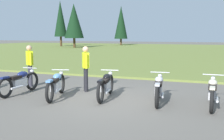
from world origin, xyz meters
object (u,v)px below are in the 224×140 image
(motorcycle_navy, at_px, (20,82))
(rider_in_hivis_vest, at_px, (86,66))
(motorcycle_cream, at_px, (212,92))
(rider_checking_bike, at_px, (30,63))
(motorcycle_black, at_px, (106,85))
(motorcycle_sky_blue, at_px, (56,85))
(motorcycle_silver, at_px, (159,88))

(motorcycle_navy, distance_m, rider_in_hivis_vest, 2.40)
(motorcycle_cream, height_order, rider_checking_bike, rider_checking_bike)
(motorcycle_black, xyz_separation_m, rider_checking_bike, (-3.64, 0.84, 0.51))
(motorcycle_sky_blue, xyz_separation_m, motorcycle_black, (1.59, 0.51, 0.00))
(motorcycle_silver, bearing_deg, motorcycle_navy, -174.06)
(motorcycle_cream, relative_size, rider_checking_bike, 1.26)
(motorcycle_cream, bearing_deg, motorcycle_silver, -179.18)
(motorcycle_sky_blue, xyz_separation_m, motorcycle_cream, (4.89, 0.59, 0.00))
(motorcycle_black, relative_size, rider_in_hivis_vest, 1.25)
(motorcycle_navy, xyz_separation_m, rider_checking_bike, (-0.52, 1.29, 0.51))
(motorcycle_sky_blue, relative_size, rider_in_hivis_vest, 1.22)
(motorcycle_navy, bearing_deg, motorcycle_black, 8.10)
(motorcycle_silver, height_order, motorcycle_cream, same)
(motorcycle_black, relative_size, motorcycle_cream, 1.00)
(motorcycle_silver, relative_size, rider_in_hivis_vest, 1.26)
(motorcycle_black, relative_size, rider_checking_bike, 1.25)
(motorcycle_navy, bearing_deg, motorcycle_sky_blue, -2.40)
(motorcycle_cream, xyz_separation_m, rider_checking_bike, (-6.94, 0.76, 0.51))
(motorcycle_sky_blue, distance_m, motorcycle_silver, 3.37)
(motorcycle_black, bearing_deg, motorcycle_sky_blue, -162.24)
(motorcycle_cream, relative_size, rider_in_hivis_vest, 1.26)
(rider_checking_bike, bearing_deg, motorcycle_silver, -8.28)
(motorcycle_sky_blue, xyz_separation_m, motorcycle_silver, (3.32, 0.57, 0.00))
(motorcycle_navy, relative_size, rider_checking_bike, 1.26)
(motorcycle_sky_blue, relative_size, motorcycle_silver, 0.98)
(motorcycle_navy, bearing_deg, motorcycle_silver, 5.94)
(motorcycle_cream, bearing_deg, rider_in_hivis_vest, 171.24)
(motorcycle_black, bearing_deg, rider_checking_bike, 166.95)
(motorcycle_navy, height_order, rider_checking_bike, rider_checking_bike)
(motorcycle_navy, xyz_separation_m, motorcycle_sky_blue, (1.53, -0.06, 0.00))
(motorcycle_black, relative_size, motorcycle_silver, 1.00)
(motorcycle_navy, distance_m, rider_checking_bike, 1.48)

